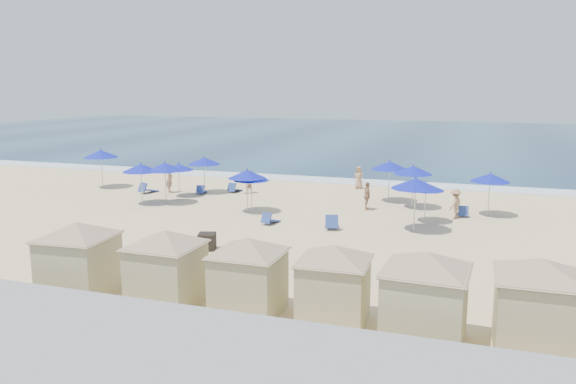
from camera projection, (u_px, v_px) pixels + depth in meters
The scene contains 34 objects.
ground at pixel (274, 232), 26.86m from camera, with size 160.00×160.00×0.00m, color beige.
ocean at pixel (411, 137), 78.04m from camera, with size 160.00×80.00×0.06m, color #0D294B.
surf_line at pixel (347, 181), 41.28m from camera, with size 160.00×2.50×0.08m, color white.
seawall at pixel (90, 335), 14.18m from camera, with size 160.00×6.10×1.22m.
trash_bin at pixel (207, 241), 23.91m from camera, with size 0.71×0.71×0.71m, color black.
cabana_0 at pixel (78, 250), 18.28m from camera, with size 4.44×4.44×2.79m.
cabana_1 at pixel (166, 258), 17.57m from camera, with size 4.30×4.30×2.70m.
cabana_2 at pixel (248, 266), 16.89m from camera, with size 4.20×4.20×2.64m.
cabana_3 at pixel (334, 274), 16.24m from camera, with size 4.15×4.15×2.60m.
cabana_4 at pixel (425, 286), 14.86m from camera, with size 4.53×4.53×2.84m.
cabana_5 at pixel (539, 293), 14.41m from camera, with size 4.46×4.46×2.80m.
umbrella_0 at pixel (101, 154), 38.49m from camera, with size 2.39×2.39×2.72m.
umbrella_1 at pixel (165, 167), 33.14m from camera, with size 2.25×2.25×2.56m.
umbrella_2 at pixel (179, 167), 35.42m from camera, with size 1.91×1.91×2.18m.
umbrella_3 at pixel (141, 168), 33.00m from camera, with size 2.20×2.20×2.50m.
umbrella_4 at pixel (204, 161), 36.52m from camera, with size 2.15×2.15×2.45m.
umbrella_5 at pixel (251, 177), 30.79m from camera, with size 2.03×2.03×2.32m.
umbrella_6 at pixel (247, 174), 30.84m from camera, with size 2.16×2.16×2.46m.
umbrella_7 at pixel (389, 165), 33.66m from camera, with size 2.26×2.26×2.57m.
umbrella_8 at pixel (416, 183), 26.64m from camera, with size 2.37×2.37×2.69m.
umbrella_9 at pixel (413, 170), 31.87m from camera, with size 2.24×2.24×2.55m.
umbrella_10 at pixel (490, 178), 29.94m from camera, with size 2.12×2.12×2.41m.
umbrella_11 at pixel (426, 187), 28.56m from camera, with size 1.88×1.88×2.14m.
beach_chair_0 at pixel (147, 189), 36.81m from camera, with size 0.94×1.46×0.74m.
beach_chair_1 at pixel (201, 191), 36.51m from camera, with size 0.80×1.24×0.63m.
beach_chair_2 at pixel (234, 189), 37.13m from camera, with size 0.65×1.27×0.67m.
beach_chair_3 at pixel (270, 220), 28.46m from camera, with size 0.75×1.25×0.64m.
beach_chair_4 at pixel (332, 223), 27.51m from camera, with size 0.94×1.51×0.77m.
beach_chair_5 at pixel (463, 212), 30.16m from camera, with size 0.67×1.21×0.64m.
beachgoer_0 at pixel (169, 179), 36.90m from camera, with size 0.68×0.45×1.87m, color #A87D5D.
beachgoer_1 at pixel (247, 181), 36.67m from camera, with size 0.77×0.60×1.59m, color #A87D5D.
beachgoer_2 at pixel (367, 196), 31.67m from camera, with size 0.94×0.39×1.60m, color #A87D5D.
beachgoer_3 at pixel (455, 204), 29.62m from camera, with size 1.02×0.59×1.58m, color #A87D5D.
beachgoer_4 at pixel (359, 177), 38.38m from camera, with size 0.76×0.50×1.56m, color #A87D5D.
Camera 1 is at (9.03, -24.45, 6.80)m, focal length 35.00 mm.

